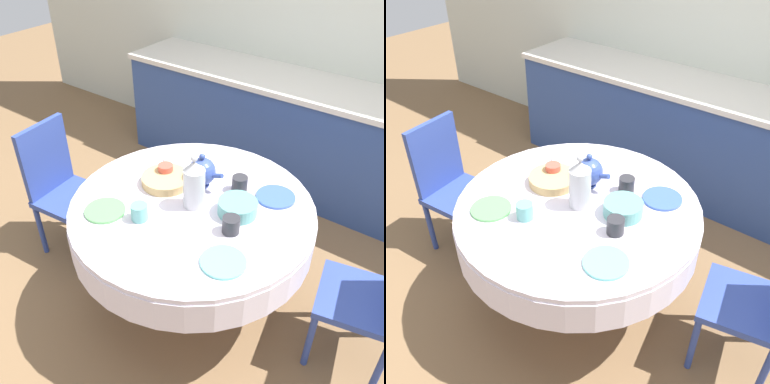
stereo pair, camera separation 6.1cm
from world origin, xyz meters
TOP-DOWN VIEW (x-y plane):
  - ground_plane at (0.00, 0.00)m, footprint 12.00×12.00m
  - wall_back at (0.00, 1.88)m, footprint 7.00×0.05m
  - kitchen_counter at (0.00, 1.54)m, footprint 3.24×0.64m
  - dining_table at (0.00, 0.00)m, footprint 1.33×1.33m
  - chair_left at (0.98, 0.22)m, footprint 0.48×0.48m
  - chair_right at (-1.00, -0.11)m, footprint 0.44×0.44m
  - plate_near_left at (-0.33, -0.32)m, footprint 0.21×0.21m
  - cup_near_left at (-0.14, -0.26)m, footprint 0.09×0.09m
  - plate_near_right at (0.38, -0.27)m, footprint 0.21×0.21m
  - cup_near_right at (0.29, -0.07)m, footprint 0.09×0.09m
  - plate_far_left at (-0.33, 0.32)m, footprint 0.21×0.21m
  - cup_far_left at (-0.27, 0.11)m, footprint 0.09×0.09m
  - plate_far_right at (0.33, 0.32)m, footprint 0.21×0.21m
  - cup_far_right at (0.14, 0.26)m, footprint 0.09×0.09m
  - coffee_carafe at (0.01, 0.00)m, footprint 0.12×0.12m
  - teapot at (-0.06, 0.18)m, footprint 0.22×0.16m
  - bread_basket at (-0.24, 0.07)m, footprint 0.28×0.28m
  - fruit_bowl at (0.24, 0.08)m, footprint 0.21×0.21m

SIDE VIEW (x-z plane):
  - ground_plane at x=0.00m, z-range 0.00..0.00m
  - kitchen_counter at x=0.00m, z-range 0.00..0.91m
  - chair_left at x=0.98m, z-range 0.04..0.97m
  - chair_right at x=-1.00m, z-range 0.04..0.97m
  - dining_table at x=0.00m, z-range 0.25..0.99m
  - plate_near_left at x=-0.33m, z-range 0.74..0.76m
  - plate_near_right at x=0.38m, z-range 0.74..0.76m
  - plate_far_left at x=-0.33m, z-range 0.74..0.76m
  - plate_far_right at x=0.33m, z-range 0.74..0.76m
  - bread_basket at x=-0.24m, z-range 0.74..0.79m
  - fruit_bowl at x=0.24m, z-range 0.74..0.82m
  - cup_near_left at x=-0.14m, z-range 0.74..0.83m
  - cup_near_right at x=0.29m, z-range 0.74..0.83m
  - cup_far_left at x=-0.27m, z-range 0.74..0.83m
  - cup_far_right at x=0.14m, z-range 0.74..0.83m
  - teapot at x=-0.06m, z-range 0.73..0.94m
  - coffee_carafe at x=0.01m, z-range 0.72..1.03m
  - wall_back at x=0.00m, z-range 0.00..2.60m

